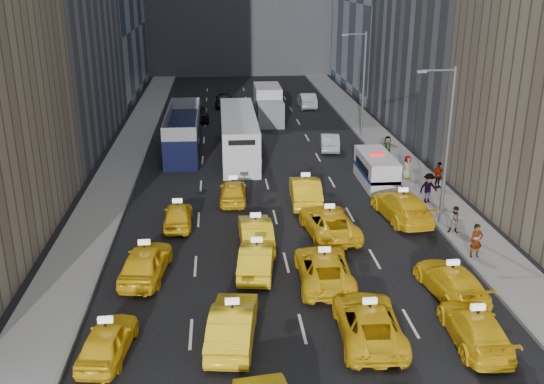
{
  "coord_description": "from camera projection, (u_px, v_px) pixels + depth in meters",
  "views": [
    {
      "loc": [
        -3.1,
        -19.02,
        13.59
      ],
      "look_at": [
        -0.28,
        12.85,
        2.0
      ],
      "focal_mm": 40.0,
      "sensor_mm": 36.0,
      "label": 1
    }
  ],
  "objects": [
    {
      "name": "taxi_4",
      "position": [
        107.0,
        340.0,
        22.63
      ],
      "size": [
        2.09,
        4.08,
        1.33
      ],
      "primitive_type": "imported",
      "rotation": [
        0.0,
        0.0,
        3.0
      ],
      "color": "yellow",
      "rests_on": "ground"
    },
    {
      "name": "taxi_16",
      "position": [
        233.0,
        191.0,
        37.98
      ],
      "size": [
        1.81,
        4.15,
        1.39
      ],
      "primitive_type": "imported",
      "rotation": [
        0.0,
        0.0,
        3.1
      ],
      "color": "yellow",
      "rests_on": "ground"
    },
    {
      "name": "streetlight_near",
      "position": [
        446.0,
        142.0,
        33.03
      ],
      "size": [
        2.15,
        0.22,
        9.0
      ],
      "color": "#595B60",
      "rests_on": "ground"
    },
    {
      "name": "misc_car_3",
      "position": [
        224.0,
        99.0,
        65.26
      ],
      "size": [
        1.96,
        4.5,
        1.51
      ],
      "primitive_type": "imported",
      "rotation": [
        0.0,
        0.0,
        3.1
      ],
      "color": "black",
      "rests_on": "ground"
    },
    {
      "name": "taxi_10",
      "position": [
        324.0,
        268.0,
        28.06
      ],
      "size": [
        2.55,
        5.26,
        1.44
      ],
      "primitive_type": "imported",
      "rotation": [
        0.0,
        0.0,
        3.11
      ],
      "color": "yellow",
      "rests_on": "ground"
    },
    {
      "name": "ground",
      "position": [
        310.0,
        358.0,
        22.7
      ],
      "size": [
        160.0,
        160.0,
        0.0
      ],
      "primitive_type": "plane",
      "color": "black",
      "rests_on": "ground"
    },
    {
      "name": "taxi_13",
      "position": [
        256.0,
        232.0,
        31.78
      ],
      "size": [
        1.74,
        4.71,
        1.54
      ],
      "primitive_type": "imported",
      "rotation": [
        0.0,
        0.0,
        3.17
      ],
      "color": "yellow",
      "rests_on": "ground"
    },
    {
      "name": "taxi_11",
      "position": [
        451.0,
        281.0,
        26.97
      ],
      "size": [
        2.45,
        4.92,
        1.37
      ],
      "primitive_type": "imported",
      "rotation": [
        0.0,
        0.0,
        3.26
      ],
      "color": "yellow",
      "rests_on": "ground"
    },
    {
      "name": "taxi_12",
      "position": [
        178.0,
        215.0,
        34.31
      ],
      "size": [
        1.61,
        3.91,
        1.33
      ],
      "primitive_type": "imported",
      "rotation": [
        0.0,
        0.0,
        3.15
      ],
      "color": "yellow",
      "rests_on": "ground"
    },
    {
      "name": "taxi_7",
      "position": [
        475.0,
        327.0,
        23.44
      ],
      "size": [
        2.13,
        4.74,
        1.35
      ],
      "primitive_type": "imported",
      "rotation": [
        0.0,
        0.0,
        3.09
      ],
      "color": "yellow",
      "rests_on": "ground"
    },
    {
      "name": "pedestrian_0",
      "position": [
        476.0,
        241.0,
        30.15
      ],
      "size": [
        0.65,
        0.42,
        1.77
      ],
      "primitive_type": "imported",
      "rotation": [
        0.0,
        0.0,
        0.0
      ],
      "color": "gray",
      "rests_on": "sidewalk_east"
    },
    {
      "name": "misc_car_0",
      "position": [
        330.0,
        141.0,
        49.33
      ],
      "size": [
        1.95,
        4.3,
        1.37
      ],
      "primitive_type": "imported",
      "rotation": [
        0.0,
        0.0,
        3.02
      ],
      "color": "#AAADB1",
      "rests_on": "ground"
    },
    {
      "name": "curb_west",
      "position": [
        141.0,
        164.0,
        45.34
      ],
      "size": [
        0.15,
        90.0,
        0.18
      ],
      "primitive_type": "cube",
      "color": "slate",
      "rests_on": "ground"
    },
    {
      "name": "sidewalk_east",
      "position": [
        396.0,
        158.0,
        46.96
      ],
      "size": [
        3.0,
        90.0,
        0.15
      ],
      "primitive_type": "cube",
      "color": "gray",
      "rests_on": "ground"
    },
    {
      "name": "taxi_8",
      "position": [
        146.0,
        262.0,
        28.51
      ],
      "size": [
        2.44,
        4.84,
        1.58
      ],
      "primitive_type": "imported",
      "rotation": [
        0.0,
        0.0,
        3.01
      ],
      "color": "yellow",
      "rests_on": "ground"
    },
    {
      "name": "double_decker",
      "position": [
        183.0,
        132.0,
        48.6
      ],
      "size": [
        3.67,
        11.31,
        3.23
      ],
      "rotation": [
        0.0,
        0.0,
        -0.1
      ],
      "color": "black",
      "rests_on": "ground"
    },
    {
      "name": "taxi_14",
      "position": [
        329.0,
        222.0,
        33.11
      ],
      "size": [
        2.99,
        5.58,
        1.49
      ],
      "primitive_type": "imported",
      "rotation": [
        0.0,
        0.0,
        3.24
      ],
      "color": "yellow",
      "rests_on": "ground"
    },
    {
      "name": "sidewalk_west",
      "position": [
        122.0,
        165.0,
        45.22
      ],
      "size": [
        3.0,
        90.0,
        0.15
      ],
      "primitive_type": "cube",
      "color": "gray",
      "rests_on": "ground"
    },
    {
      "name": "pedestrian_2",
      "position": [
        428.0,
        188.0,
        37.39
      ],
      "size": [
        1.3,
        0.75,
        1.89
      ],
      "primitive_type": "imported",
      "rotation": [
        0.0,
        0.0,
        0.21
      ],
      "color": "gray",
      "rests_on": "sidewalk_east"
    },
    {
      "name": "taxi_15",
      "position": [
        402.0,
        206.0,
        35.29
      ],
      "size": [
        2.84,
        5.71,
        1.59
      ],
      "primitive_type": "imported",
      "rotation": [
        0.0,
        0.0,
        3.25
      ],
      "color": "yellow",
      "rests_on": "ground"
    },
    {
      "name": "nypd_van",
      "position": [
        376.0,
        170.0,
        41.11
      ],
      "size": [
        2.09,
        5.21,
        2.22
      ],
      "rotation": [
        0.0,
        0.0,
        -0.01
      ],
      "color": "silver",
      "rests_on": "ground"
    },
    {
      "name": "streetlight_far",
      "position": [
        362.0,
        81.0,
        51.76
      ],
      "size": [
        2.15,
        0.22,
        9.0
      ],
      "color": "#595B60",
      "rests_on": "ground"
    },
    {
      "name": "city_bus",
      "position": [
        239.0,
        135.0,
        47.57
      ],
      "size": [
        4.05,
        12.95,
        3.29
      ],
      "rotation": [
        0.0,
        0.0,
        -0.11
      ],
      "color": "silver",
      "rests_on": "ground"
    },
    {
      "name": "taxi_5",
      "position": [
        233.0,
        324.0,
        23.47
      ],
      "size": [
        2.26,
        4.93,
        1.57
      ],
      "primitive_type": "imported",
      "rotation": [
        0.0,
        0.0,
        3.01
      ],
      "color": "yellow",
      "rests_on": "ground"
    },
    {
      "name": "misc_car_4",
      "position": [
        307.0,
        100.0,
        64.89
      ],
      "size": [
        1.67,
        4.74,
        1.56
      ],
      "primitive_type": "imported",
      "rotation": [
        0.0,
        0.0,
        3.14
      ],
      "color": "#9DA1A5",
      "rests_on": "ground"
    },
    {
      "name": "pedestrian_1",
      "position": [
        456.0,
        220.0,
        32.99
      ],
      "size": [
        0.84,
        0.64,
        1.54
      ],
      "primitive_type": "imported",
      "rotation": [
        0.0,
        0.0,
        -0.33
      ],
      "color": "gray",
      "rests_on": "sidewalk_east"
    },
    {
      "name": "misc_car_2",
      "position": [
        267.0,
        97.0,
        66.58
      ],
      "size": [
        2.08,
        5.04,
        1.46
      ],
      "primitive_type": "imported",
      "rotation": [
        0.0,
        0.0,
        3.13
      ],
      "color": "slate",
      "rests_on": "ground"
    },
    {
      "name": "misc_car_1",
      "position": [
        195.0,
        113.0,
        59.15
      ],
      "size": [
        2.87,
        5.41,
        1.45
      ],
      "primitive_type": "imported",
      "rotation": [
        0.0,
        0.0,
        3.23
      ],
      "color": "black",
      "rests_on": "ground"
    },
    {
      "name": "taxi_17",
      "position": [
        305.0,
        191.0,
        37.72
      ],
      "size": [
        2.01,
        5.12,
        1.66
      ],
      "primitive_type": "imported",
      "rotation": [
        0.0,
        0.0,
        3.09
      ],
      "color": "yellow",
      "rests_on": "ground"
    },
    {
      "name": "pedestrian_5",
      "position": [
        387.0,
        148.0,
        46.02
      ],
      "size": [
        1.75,
        0.69,
        1.84
      ],
      "primitive_type": "imported",
      "rotation": [
        0.0,
        0.0,
        0.12
      ],
      "color": "gray",
      "rests_on": "sidewalk_east"
    },
    {
      "name": "pedestrian_3",
      "position": [
        438.0,
        175.0,
        39.96
      ],
      "size": [
        1.14,
        0.86,
        1.77
      ],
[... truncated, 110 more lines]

